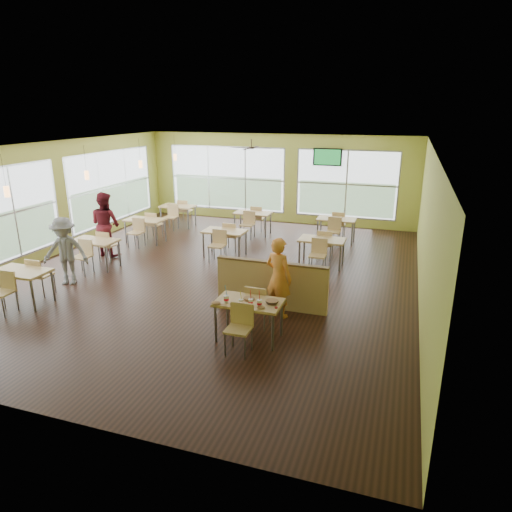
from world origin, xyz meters
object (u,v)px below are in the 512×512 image
object	(u,v)px
main_table	(249,307)
half_wall_divider	(272,285)
man_plaid	(279,278)
food_basket	(272,302)

from	to	relation	value
main_table	half_wall_divider	size ratio (longest dim) A/B	0.63
half_wall_divider	man_plaid	xyz separation A→B (m)	(0.24, -0.33, 0.31)
main_table	half_wall_divider	distance (m)	1.45
man_plaid	food_basket	size ratio (longest dim) A/B	7.07
half_wall_divider	food_basket	size ratio (longest dim) A/B	10.20
main_table	man_plaid	distance (m)	1.16
half_wall_divider	man_plaid	size ratio (longest dim) A/B	1.44
half_wall_divider	food_basket	world-z (taller)	half_wall_divider
main_table	man_plaid	bearing A→B (deg)	77.83
food_basket	man_plaid	bearing A→B (deg)	99.47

